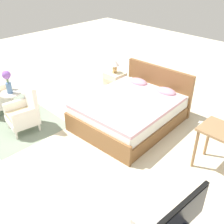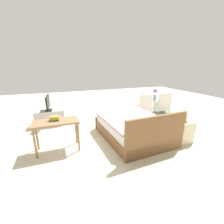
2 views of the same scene
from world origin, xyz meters
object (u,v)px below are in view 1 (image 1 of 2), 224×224
(bed, at_px, (132,110))
(table_lamp, at_px, (115,64))
(armchair_by_window_right, at_px, (24,112))
(side_table, at_px, (13,103))
(flower_vase, at_px, (7,80))
(nightstand, at_px, (115,84))
(tv_flatscreen, at_px, (182,219))
(armchair_by_window_left, at_px, (2,96))

(bed, xyz_separation_m, table_lamp, (-1.14, 0.67, 0.51))
(armchair_by_window_right, bearing_deg, side_table, 178.72)
(side_table, bearing_deg, flower_vase, 26.57)
(bed, relative_size, side_table, 3.48)
(bed, distance_m, table_lamp, 1.41)
(flower_vase, height_order, table_lamp, flower_vase)
(bed, distance_m, armchair_by_window_right, 2.12)
(nightstand, height_order, tv_flatscreen, tv_flatscreen)
(side_table, height_order, tv_flatscreen, tv_flatscreen)
(flower_vase, distance_m, nightstand, 2.48)
(bed, relative_size, tv_flatscreen, 2.84)
(side_table, relative_size, nightstand, 1.05)
(table_lamp, bearing_deg, tv_flatscreen, -36.73)
(armchair_by_window_left, distance_m, armchair_by_window_right, 0.97)
(armchair_by_window_left, bearing_deg, side_table, 1.63)
(tv_flatscreen, bearing_deg, nightstand, 143.28)
(table_lamp, bearing_deg, side_table, -107.09)
(flower_vase, bearing_deg, nightstand, 72.90)
(bed, xyz_separation_m, side_table, (-1.84, -1.63, 0.09))
(bed, height_order, table_lamp, bed)
(side_table, distance_m, nightstand, 2.40)
(bed, relative_size, flower_vase, 4.50)
(flower_vase, xyz_separation_m, nightstand, (0.71, 2.29, -0.62))
(bed, xyz_separation_m, tv_flatscreen, (2.26, -1.87, 0.50))
(armchair_by_window_left, xyz_separation_m, armchair_by_window_right, (0.97, 0.00, 0.00))
(side_table, height_order, nightstand, side_table)
(side_table, bearing_deg, armchair_by_window_left, -178.37)
(armchair_by_window_right, height_order, tv_flatscreen, tv_flatscreen)
(armchair_by_window_right, relative_size, table_lamp, 2.79)
(nightstand, distance_m, tv_flatscreen, 4.27)
(armchair_by_window_right, relative_size, nightstand, 1.56)
(armchair_by_window_left, xyz_separation_m, flower_vase, (0.47, 0.01, 0.53))
(flower_vase, bearing_deg, tv_flatscreen, -3.38)
(armchair_by_window_right, xyz_separation_m, flower_vase, (-0.50, 0.01, 0.53))
(armchair_by_window_left, xyz_separation_m, nightstand, (1.18, 2.31, -0.09))
(armchair_by_window_left, height_order, flower_vase, flower_vase)
(armchair_by_window_right, distance_m, side_table, 0.50)
(flower_vase, height_order, nightstand, flower_vase)
(armchair_by_window_left, height_order, nightstand, armchair_by_window_left)
(nightstand, bearing_deg, bed, -30.46)
(armchair_by_window_left, bearing_deg, tv_flatscreen, -2.87)
(armchair_by_window_right, relative_size, side_table, 1.49)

